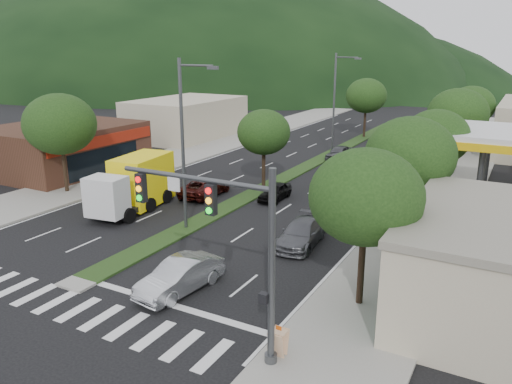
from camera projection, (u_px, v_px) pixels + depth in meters
The scene contains 30 objects.
ground at pixel (84, 281), 23.36m from camera, with size 160.00×160.00×0.00m, color black.
sidewalk_right at pixel (448, 188), 38.63m from camera, with size 5.00×90.00×0.15m, color gray.
sidewalk_left at pixel (182, 155), 50.39m from camera, with size 6.00×90.00×0.15m, color gray.
median at pixel (313, 163), 46.92m from camera, with size 1.60×56.00×0.12m, color #213613.
crosswalk at pixel (49, 299), 21.68m from camera, with size 19.00×2.20×0.01m, color silver.
traffic_signal at pixel (229, 232), 16.60m from camera, with size 6.12×0.40×7.00m.
shop_left at pixel (63, 148), 43.94m from camera, with size 10.15×12.00×4.00m.
bldg_left_far at pixel (186, 118), 60.11m from camera, with size 9.00×14.00×4.60m, color #B0A58C.
hill_far at pixel (173, 83), 152.88m from camera, with size 176.00×132.00×82.00m, color black.
tree_r_a at pixel (366, 197), 19.85m from camera, with size 4.60×4.60×6.63m.
tree_r_b at pixel (410, 155), 26.52m from camera, with size 4.80×4.80×6.94m.
tree_r_c at pixel (436, 137), 33.34m from camera, with size 4.40×4.40×6.48m.
tree_r_d at pixel (458, 114), 41.64m from camera, with size 5.00×5.00×7.17m.
tree_r_e at pixel (471, 106), 50.14m from camera, with size 4.60×4.60×6.71m.
tree_med_near at pixel (264, 132), 37.28m from camera, with size 4.00×4.00×6.02m.
tree_med_far at pixel (366, 96), 59.01m from camera, with size 4.80×4.80×6.94m.
tree_l_a at pixel (60, 124), 36.10m from camera, with size 5.20×5.20×7.25m.
streetlight_near at pixel (185, 138), 28.44m from camera, with size 2.60×0.25×10.00m.
streetlight_mid at pixel (336, 99), 49.49m from camera, with size 2.60×0.25×10.00m.
sedan_silver at pixel (180, 276), 22.21m from camera, with size 1.56×4.48×1.48m, color #ACAFB4.
suv_maroon at pixel (205, 187), 36.63m from camera, with size 2.24×4.86×1.35m, color #330D0B.
car_queue_a at pixel (275, 192), 35.68m from camera, with size 1.41×3.50×1.19m, color black.
car_queue_b at pixel (301, 233), 27.54m from camera, with size 1.89×4.66×1.35m, color #55565B.
car_queue_c at pixel (338, 165), 43.57m from camera, with size 1.33×3.82×1.26m, color #46180B.
car_queue_d at pixel (371, 183), 37.30m from camera, with size 2.53×5.48×1.52m, color black.
car_queue_e at pixel (339, 153), 48.53m from camera, with size 1.56×3.88×1.32m, color #48484D.
car_queue_f at pixel (386, 147), 51.25m from camera, with size 1.85×4.56×1.32m, color black.
box_truck at pixel (136, 185), 33.46m from camera, with size 3.50×7.33×3.48m.
motorhome at pixel (433, 138), 50.66m from camera, with size 2.64×8.29×3.18m.
a_frame_sign at pixel (279, 340), 17.39m from camera, with size 0.58×0.66×1.28m.
Camera 1 is at (17.29, -14.77, 10.56)m, focal length 35.00 mm.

